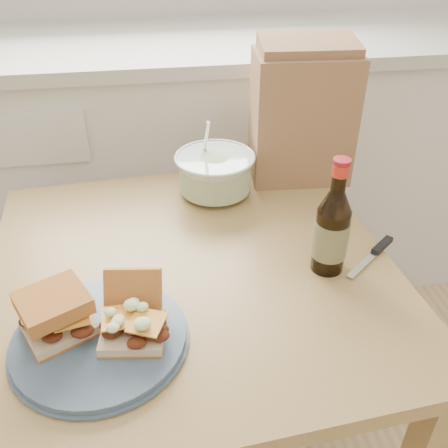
{
  "coord_description": "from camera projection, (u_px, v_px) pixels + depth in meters",
  "views": [
    {
      "loc": [
        -0.04,
        0.02,
        1.36
      ],
      "look_at": [
        0.09,
        0.86,
        0.77
      ],
      "focal_mm": 40.0,
      "sensor_mm": 36.0,
      "label": 1
    }
  ],
  "objects": [
    {
      "name": "sandwich_right",
      "position": [
        132.0,
        315.0,
        0.86
      ],
      "size": [
        0.12,
        0.16,
        0.09
      ],
      "rotation": [
        0.0,
        0.0,
        -0.14
      ],
      "color": "beige",
      "rests_on": "plate"
    },
    {
      "name": "cabinet_run",
      "position": [
        165.0,
        166.0,
        1.88
      ],
      "size": [
        2.5,
        0.64,
        0.94
      ],
      "color": "silver",
      "rests_on": "ground"
    },
    {
      "name": "paper_bag",
      "position": [
        302.0,
        117.0,
        1.28
      ],
      "size": [
        0.26,
        0.18,
        0.33
      ],
      "primitive_type": "cube",
      "rotation": [
        0.0,
        0.0,
        -0.07
      ],
      "color": "#936947",
      "rests_on": "dining_table"
    },
    {
      "name": "plate",
      "position": [
        100.0,
        339.0,
        0.87
      ],
      "size": [
        0.3,
        0.3,
        0.02
      ],
      "primitive_type": "cylinder",
      "color": "#43586D",
      "rests_on": "dining_table"
    },
    {
      "name": "sandwich_left",
      "position": [
        56.0,
        314.0,
        0.85
      ],
      "size": [
        0.14,
        0.14,
        0.08
      ],
      "rotation": [
        0.0,
        0.0,
        0.47
      ],
      "color": "beige",
      "rests_on": "plate"
    },
    {
      "name": "coleslaw_bowl",
      "position": [
        215.0,
        175.0,
        1.26
      ],
      "size": [
        0.2,
        0.2,
        0.2
      ],
      "color": "silver",
      "rests_on": "dining_table"
    },
    {
      "name": "knife",
      "position": [
        377.0,
        250.0,
        1.08
      ],
      "size": [
        0.15,
        0.12,
        0.01
      ],
      "rotation": [
        0.0,
        0.0,
        0.68
      ],
      "color": "silver",
      "rests_on": "dining_table"
    },
    {
      "name": "beer_bottle",
      "position": [
        332.0,
        230.0,
        0.99
      ],
      "size": [
        0.07,
        0.07,
        0.25
      ],
      "rotation": [
        0.0,
        0.0,
        0.32
      ],
      "color": "black",
      "rests_on": "dining_table"
    },
    {
      "name": "dining_table",
      "position": [
        195.0,
        302.0,
        1.1
      ],
      "size": [
        0.89,
        0.89,
        0.69
      ],
      "rotation": [
        0.0,
        0.0,
        0.08
      ],
      "color": "#A5874E",
      "rests_on": "ground"
    }
  ]
}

